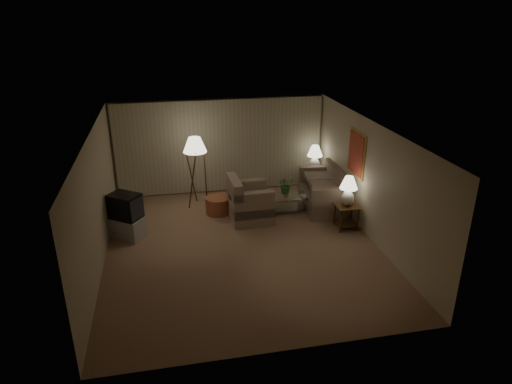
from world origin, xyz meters
TOP-DOWN VIEW (x-y plane):
  - ground at (0.00, 0.00)m, footprint 7.00×7.00m
  - room_shell at (0.02, 1.51)m, footprint 6.04×7.02m
  - sofa at (2.50, 1.73)m, footprint 2.11×1.37m
  - armchair at (0.45, 1.32)m, footprint 1.14×1.09m
  - side_table_near at (2.65, 0.38)m, footprint 0.54×0.54m
  - side_table_far at (2.65, 2.90)m, footprint 0.51×0.43m
  - table_lamp_near at (2.65, 0.38)m, footprint 0.43×0.43m
  - table_lamp_far at (2.65, 2.90)m, footprint 0.44×0.44m
  - coffee_table at (1.61, 1.63)m, footprint 1.15×0.63m
  - tv_cabinet at (-2.55, 0.95)m, footprint 1.24×1.23m
  - crt_tv at (-2.55, 0.95)m, footprint 1.15×1.14m
  - floor_lamp at (-0.79, 2.48)m, footprint 0.62×0.62m
  - ottoman at (-0.30, 1.87)m, footprint 0.78×0.78m
  - vase at (1.46, 1.63)m, footprint 0.16×0.16m
  - flowers at (1.46, 1.63)m, footprint 0.46×0.41m
  - book at (1.86, 1.53)m, footprint 0.22×0.27m

SIDE VIEW (x-z plane):
  - ground at x=0.00m, z-range 0.00..0.00m
  - ottoman at x=-0.30m, z-range 0.00..0.44m
  - tv_cabinet at x=-2.55m, z-range 0.00..0.50m
  - coffee_table at x=1.61m, z-range 0.07..0.49m
  - side_table_far at x=2.65m, z-range 0.10..0.70m
  - side_table_near at x=2.65m, z-range 0.11..0.71m
  - sofa at x=2.50m, z-range 0.00..0.84m
  - book at x=1.86m, z-range 0.41..0.43m
  - armchair at x=0.45m, z-range 0.00..0.89m
  - vase at x=1.46m, z-range 0.41..0.55m
  - flowers at x=1.46m, z-range 0.55..1.01m
  - crt_tv at x=-2.55m, z-range 0.50..1.09m
  - floor_lamp at x=-0.79m, z-range 0.05..1.95m
  - table_lamp_near at x=2.65m, z-range 0.67..1.41m
  - table_lamp_far at x=2.65m, z-range 0.67..1.43m
  - room_shell at x=0.02m, z-range 0.39..3.11m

